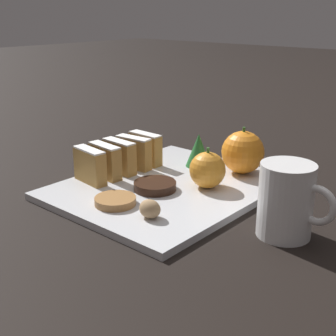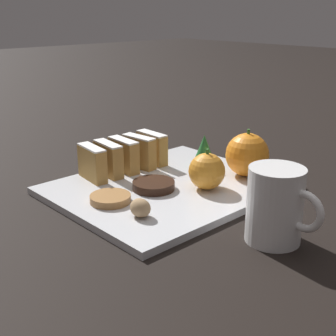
{
  "view_description": "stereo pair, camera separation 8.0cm",
  "coord_description": "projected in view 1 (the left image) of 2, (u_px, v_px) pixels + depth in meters",
  "views": [
    {
      "loc": [
        0.5,
        -0.57,
        0.3
      ],
      "look_at": [
        0.0,
        0.0,
        0.04
      ],
      "focal_mm": 50.0,
      "sensor_mm": 36.0,
      "label": 1
    },
    {
      "loc": [
        0.55,
        -0.51,
        0.3
      ],
      "look_at": [
        0.0,
        0.0,
        0.04
      ],
      "focal_mm": 50.0,
      "sensor_mm": 36.0,
      "label": 2
    }
  ],
  "objects": [
    {
      "name": "stollen_slice_second",
      "position": [
        105.0,
        161.0,
        0.83
      ],
      "size": [
        0.07,
        0.03,
        0.06
      ],
      "color": "#B28442",
      "rests_on": "serving_platter"
    },
    {
      "name": "stollen_slice_front",
      "position": [
        90.0,
        166.0,
        0.81
      ],
      "size": [
        0.07,
        0.03,
        0.06
      ],
      "color": "#B28442",
      "rests_on": "serving_platter"
    },
    {
      "name": "chocolate_cookie",
      "position": [
        157.0,
        186.0,
        0.78
      ],
      "size": [
        0.07,
        0.07,
        0.01
      ],
      "color": "black",
      "rests_on": "serving_platter"
    },
    {
      "name": "stollen_slice_fifth",
      "position": [
        145.0,
        148.0,
        0.91
      ],
      "size": [
        0.07,
        0.02,
        0.06
      ],
      "color": "#B28442",
      "rests_on": "serving_platter"
    },
    {
      "name": "walnut",
      "position": [
        150.0,
        209.0,
        0.68
      ],
      "size": [
        0.03,
        0.03,
        0.03
      ],
      "color": "tan",
      "rests_on": "serving_platter"
    },
    {
      "name": "gingerbread_cookie",
      "position": [
        115.0,
        201.0,
        0.73
      ],
      "size": [
        0.06,
        0.06,
        0.01
      ],
      "color": "#A3703D",
      "rests_on": "serving_platter"
    },
    {
      "name": "stollen_slice_third",
      "position": [
        119.0,
        157.0,
        0.86
      ],
      "size": [
        0.07,
        0.03,
        0.06
      ],
      "color": "#B28442",
      "rests_on": "serving_platter"
    },
    {
      "name": "orange_far",
      "position": [
        243.0,
        152.0,
        0.85
      ],
      "size": [
        0.08,
        0.08,
        0.09
      ],
      "color": "orange",
      "rests_on": "serving_platter"
    },
    {
      "name": "ground_plane",
      "position": [
        168.0,
        191.0,
        0.81
      ],
      "size": [
        6.0,
        6.0,
        0.0
      ],
      "primitive_type": "plane",
      "color": "black"
    },
    {
      "name": "orange_near",
      "position": [
        207.0,
        170.0,
        0.79
      ],
      "size": [
        0.06,
        0.06,
        0.07
      ],
      "color": "orange",
      "rests_on": "serving_platter"
    },
    {
      "name": "serving_platter",
      "position": [
        168.0,
        188.0,
        0.81
      ],
      "size": [
        0.31,
        0.37,
        0.01
      ],
      "color": "silver",
      "rests_on": "ground_plane"
    },
    {
      "name": "stollen_slice_fourth",
      "position": [
        134.0,
        153.0,
        0.88
      ],
      "size": [
        0.07,
        0.03,
        0.06
      ],
      "color": "#B28442",
      "rests_on": "serving_platter"
    },
    {
      "name": "evergreen_sprig",
      "position": [
        199.0,
        150.0,
        0.89
      ],
      "size": [
        0.05,
        0.05,
        0.06
      ],
      "color": "#23662D",
      "rests_on": "serving_platter"
    },
    {
      "name": "coffee_mug",
      "position": [
        287.0,
        201.0,
        0.64
      ],
      "size": [
        0.11,
        0.08,
        0.1
      ],
      "color": "white",
      "rests_on": "ground_plane"
    }
  ]
}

